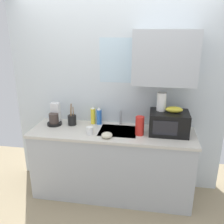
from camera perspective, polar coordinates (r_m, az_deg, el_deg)
kitchen_wall_assembly at (r=3.18m, az=2.72°, el=5.07°), size 2.80×0.42×2.50m
counter_unit at (r=3.25m, az=0.03°, el=-11.60°), size 2.03×0.63×0.90m
sink_faucet at (r=3.22m, az=1.99°, el=-1.31°), size 0.03×0.03×0.19m
microwave at (r=3.01m, az=13.06°, el=-2.47°), size 0.46×0.35×0.27m
banana_bunch at (r=2.96m, az=14.27°, el=0.56°), size 0.20×0.11×0.07m
paper_towel_roll at (r=2.97m, az=11.45°, el=2.39°), size 0.11×0.11×0.22m
coffee_maker at (r=3.31m, az=-13.15°, el=-1.04°), size 0.19×0.21×0.28m
dish_soap_bottle_blue at (r=3.23m, az=-3.02°, el=-0.97°), size 0.07×0.07×0.23m
dish_soap_bottle_yellow at (r=3.24m, az=-4.45°, el=-0.81°), size 0.06×0.06×0.24m
cereal_canister at (r=2.92m, az=6.47°, el=-3.20°), size 0.10×0.10×0.23m
mug_white at (r=2.95m, az=-5.20°, el=-4.34°), size 0.08×0.08×0.09m
utensil_crock at (r=3.25m, az=-9.28°, el=-1.78°), size 0.11×0.11×0.29m
small_bowl at (r=2.85m, az=-1.20°, el=-5.40°), size 0.13×0.13×0.06m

